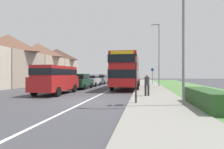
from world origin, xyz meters
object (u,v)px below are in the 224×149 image
bus_stop_sign (136,76)px  pedestrian_at_stop (147,84)px  double_decker_bus (127,70)px  cycle_route_sign (152,76)px  street_lamp_near (181,24)px  parked_car_dark_green (80,81)px  parked_car_grey (101,79)px  parked_car_silver (92,80)px  street_lamp_mid (158,51)px  parked_van_red (56,78)px

bus_stop_sign → pedestrian_at_stop: bearing=78.7°
double_decker_bus → cycle_route_sign: 7.38m
double_decker_bus → street_lamp_near: street_lamp_near is taller
pedestrian_at_stop → street_lamp_near: street_lamp_near is taller
parked_car_dark_green → pedestrian_at_stop: (7.15, -6.31, 0.06)m
parked_car_grey → cycle_route_sign: 8.73m
double_decker_bus → parked_car_dark_green: (-5.09, -1.21, -1.22)m
parked_car_dark_green → bus_stop_sign: 11.58m
parked_car_dark_green → parked_car_silver: size_ratio=1.01×
bus_stop_sign → cycle_route_sign: bus_stop_sign is taller
street_lamp_mid → cycle_route_sign: bearing=98.1°
double_decker_bus → parked_car_grey: size_ratio=2.26×
bus_stop_sign → street_lamp_mid: bearing=80.6°
double_decker_bus → parked_car_silver: bearing=144.6°
street_lamp_near → parked_car_grey: bearing=113.2°
street_lamp_near → bus_stop_sign: bearing=171.6°
street_lamp_near → street_lamp_mid: 14.08m
parked_car_silver → street_lamp_near: bearing=-59.3°
pedestrian_at_stop → parked_van_red: bearing=172.3°
parked_car_silver → bus_stop_sign: (6.59, -14.46, 0.67)m
street_lamp_mid → parked_van_red: bearing=-133.2°
parked_van_red → parked_car_grey: parked_van_red is taller
parked_car_grey → street_lamp_mid: 11.44m
cycle_route_sign → parked_car_grey: bearing=162.3°
parked_car_grey → street_lamp_near: street_lamp_near is taller
parked_car_silver → cycle_route_sign: (8.35, 2.95, 0.55)m
parked_car_dark_green → pedestrian_at_stop: bearing=-41.5°
parked_car_dark_green → bus_stop_sign: bearing=-55.8°
pedestrian_at_stop → cycle_route_sign: cycle_route_sign is taller
parked_car_grey → street_lamp_near: 22.42m
parked_van_red → parked_car_silver: size_ratio=1.26×
parked_car_silver → street_lamp_mid: 9.62m
parked_car_dark_green → parked_van_red: bearing=-91.6°
parked_car_grey → pedestrian_at_stop: pedestrian_at_stop is taller
double_decker_bus → bus_stop_sign: double_decker_bus is taller
parked_van_red → parked_car_dark_green: bearing=88.4°
bus_stop_sign → cycle_route_sign: size_ratio=1.03×
parked_car_dark_green → street_lamp_mid: size_ratio=0.53×
cycle_route_sign → street_lamp_near: 17.94m
double_decker_bus → parked_van_red: (-5.24, -6.53, -0.79)m
parked_van_red → bus_stop_sign: (6.65, -4.25, 0.19)m
pedestrian_at_stop → street_lamp_near: bearing=-66.5°
cycle_route_sign → street_lamp_near: (0.44, -17.74, 2.68)m
parked_car_grey → parked_van_red: bearing=-90.4°
double_decker_bus → street_lamp_mid: (3.69, 2.97, 2.38)m
street_lamp_near → parked_van_red: bearing=152.7°
parked_van_red → cycle_route_sign: 15.62m
parked_car_silver → cycle_route_sign: cycle_route_sign is taller
parked_car_dark_green → cycle_route_sign: size_ratio=1.65×
parked_car_silver → cycle_route_sign: 8.87m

